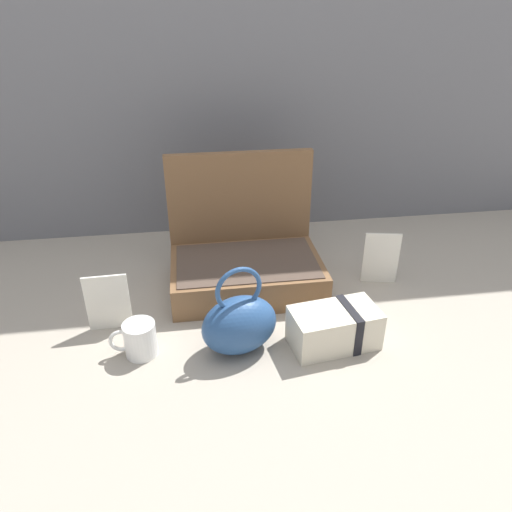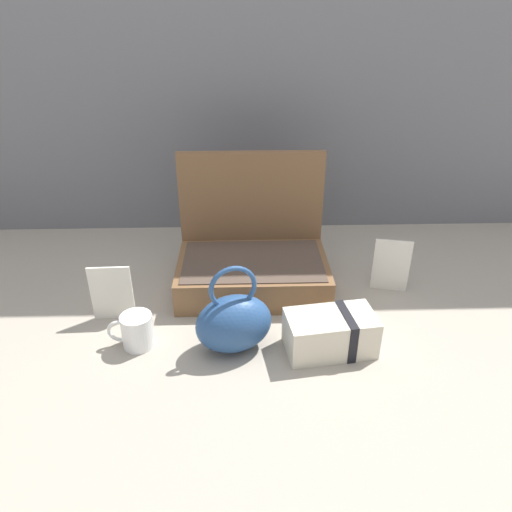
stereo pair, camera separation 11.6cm
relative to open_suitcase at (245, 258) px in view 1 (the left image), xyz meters
name	(u,v)px [view 1 (the left image)]	position (x,y,z in m)	size (l,w,h in m)	color
ground_plane	(257,315)	(0.01, -0.17, -0.08)	(6.00, 6.00, 0.00)	#9E9384
back_wall	(229,11)	(0.01, 0.41, 0.62)	(3.20, 0.06, 1.40)	slate
open_suitcase	(245,258)	(0.00, 0.00, 0.00)	(0.42, 0.29, 0.36)	brown
teal_pouch_handbag	(239,324)	(-0.05, -0.30, -0.01)	(0.21, 0.16, 0.23)	#284C7F
cream_toiletry_bag	(335,327)	(0.18, -0.31, -0.03)	(0.22, 0.14, 0.10)	beige
coffee_mug	(139,339)	(-0.28, -0.28, -0.04)	(0.11, 0.08, 0.08)	white
info_card_left	(381,258)	(0.39, -0.05, 0.00)	(0.10, 0.01, 0.16)	silver
poster_card_right	(108,303)	(-0.36, -0.17, 0.00)	(0.11, 0.01, 0.15)	silver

